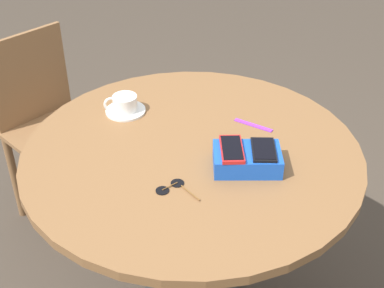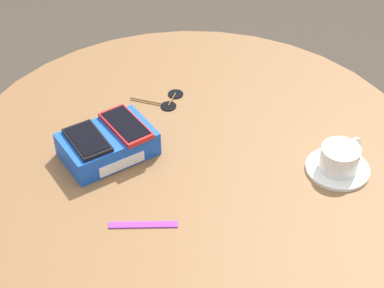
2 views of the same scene
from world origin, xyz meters
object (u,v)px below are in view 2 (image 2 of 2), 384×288
object	(u,v)px
coffee_cup	(340,157)
saucer	(337,169)
phone_red	(126,125)
sunglasses	(169,100)
phone_box	(108,144)
phone_black	(87,140)
round_table	(192,187)
lanyard_strap	(143,225)

from	to	relation	value
coffee_cup	saucer	bearing A→B (deg)	-172.80
phone_red	sunglasses	xyz separation A→B (m)	(0.18, 0.09, -0.06)
phone_box	phone_black	bearing A→B (deg)	177.08
phone_box	phone_black	size ratio (longest dim) A/B	1.66
round_table	saucer	distance (m)	0.34
phone_black	lanyard_strap	bearing A→B (deg)	-92.32
lanyard_strap	sunglasses	distance (m)	0.42
phone_black	saucer	bearing A→B (deg)	-39.31
phone_box	phone_red	world-z (taller)	phone_red
round_table	phone_black	distance (m)	0.29
phone_red	saucer	world-z (taller)	phone_red
coffee_cup	lanyard_strap	bearing A→B (deg)	165.13
phone_red	sunglasses	bearing A→B (deg)	27.04
saucer	lanyard_strap	bearing A→B (deg)	164.99
phone_black	sunglasses	xyz separation A→B (m)	(0.27, 0.08, -0.06)
sunglasses	saucer	bearing A→B (deg)	-70.71
round_table	phone_black	xyz separation A→B (m)	(-0.20, 0.10, 0.18)
round_table	sunglasses	bearing A→B (deg)	70.29
lanyard_strap	sunglasses	bearing A→B (deg)	48.12
saucer	lanyard_strap	xyz separation A→B (m)	(-0.43, 0.12, -0.00)
phone_black	sunglasses	size ratio (longest dim) A/B	1.01
sunglasses	phone_red	bearing A→B (deg)	-152.96
phone_black	phone_red	world-z (taller)	phone_red
sunglasses	round_table	bearing A→B (deg)	-109.71
round_table	phone_box	xyz separation A→B (m)	(-0.16, 0.10, 0.14)
phone_box	sunglasses	distance (m)	0.24
saucer	sunglasses	size ratio (longest dim) A/B	1.13
round_table	lanyard_strap	bearing A→B (deg)	-149.59
lanyard_strap	sunglasses	xyz separation A→B (m)	(0.28, 0.31, 0.00)
phone_box	saucer	world-z (taller)	phone_box
saucer	coffee_cup	xyz separation A→B (m)	(0.00, 0.00, 0.03)
round_table	sunglasses	size ratio (longest dim) A/B	8.69
lanyard_strap	saucer	bearing A→B (deg)	-15.01
phone_red	saucer	distance (m)	0.47
saucer	lanyard_strap	size ratio (longest dim) A/B	1.01
round_table	phone_red	xyz separation A→B (m)	(-0.11, 0.10, 0.18)
round_table	coffee_cup	world-z (taller)	coffee_cup
phone_box	coffee_cup	size ratio (longest dim) A/B	1.77
round_table	phone_red	bearing A→B (deg)	138.94
phone_black	saucer	size ratio (longest dim) A/B	0.89
phone_red	lanyard_strap	bearing A→B (deg)	-114.76
phone_red	coffee_cup	bearing A→B (deg)	-45.51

